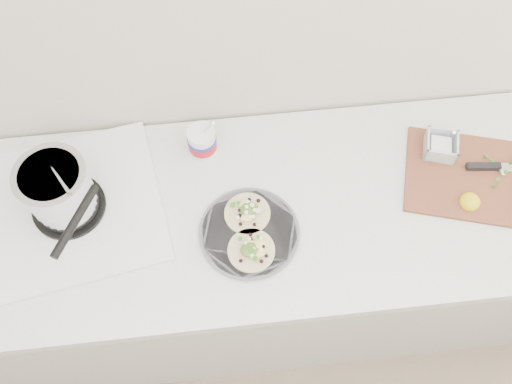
{
  "coord_description": "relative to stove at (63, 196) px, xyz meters",
  "views": [
    {
      "loc": [
        -0.06,
        0.69,
        2.38
      ],
      "look_at": [
        0.02,
        1.44,
        0.96
      ],
      "focal_mm": 40.0,
      "sensor_mm": 36.0,
      "label": 1
    }
  ],
  "objects": [
    {
      "name": "taco_plate",
      "position": [
        0.5,
        -0.13,
        -0.06
      ],
      "size": [
        0.28,
        0.28,
        0.04
      ],
      "rotation": [
        0.0,
        0.0,
        -0.27
      ],
      "color": "#57565D",
      "rests_on": "counter"
    },
    {
      "name": "counter",
      "position": [
        0.51,
        -0.04,
        -0.53
      ],
      "size": [
        2.44,
        0.66,
        0.9
      ],
      "color": "beige",
      "rests_on": "ground"
    },
    {
      "name": "stove",
      "position": [
        0.0,
        0.0,
        0.0
      ],
      "size": [
        0.59,
        0.56,
        0.25
      ],
      "rotation": [
        0.0,
        0.0,
        0.17
      ],
      "color": "silver",
      "rests_on": "counter"
    },
    {
      "name": "cutboard",
      "position": [
        1.19,
        -0.02,
        -0.07
      ],
      "size": [
        0.49,
        0.4,
        0.07
      ],
      "rotation": [
        0.0,
        0.0,
        -0.29
      ],
      "color": "brown",
      "rests_on": "counter"
    },
    {
      "name": "tub",
      "position": [
        0.4,
        0.16,
        -0.02
      ],
      "size": [
        0.09,
        0.09,
        0.2
      ],
      "rotation": [
        0.0,
        0.0,
        -0.09
      ],
      "color": "white",
      "rests_on": "counter"
    }
  ]
}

